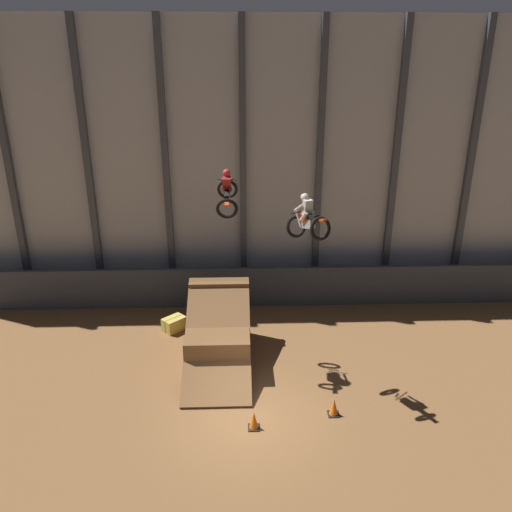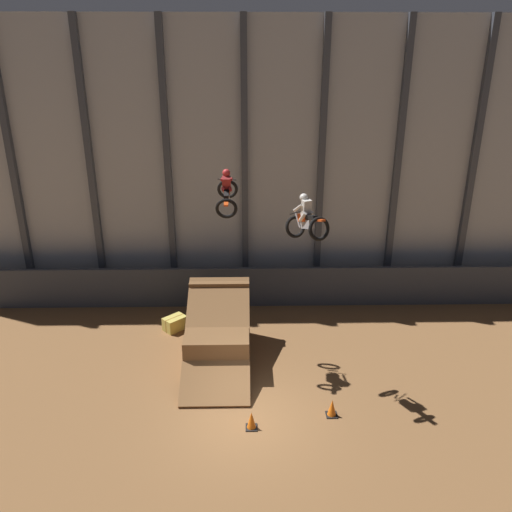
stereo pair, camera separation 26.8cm
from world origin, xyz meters
name	(u,v)px [view 2 (the right image)]	position (x,y,z in m)	size (l,w,h in m)	color
ground_plane	(246,419)	(0.00, 0.00, 0.00)	(60.00, 60.00, 0.00)	brown
arena_back_wall	(245,166)	(0.00, 9.34, 6.16)	(32.00, 0.40, 12.33)	#ADB2B7
lower_barrier	(246,287)	(0.00, 7.92, 0.92)	(31.36, 0.20, 1.85)	#383D47
dirt_ramp	(219,333)	(-1.02, 3.84, 0.89)	(2.34, 4.88, 2.62)	brown
rider_bike_left_air	(227,193)	(-0.59, 3.74, 6.34)	(0.74, 1.84, 1.61)	black
rider_bike_right_air	(306,220)	(1.93, 2.06, 5.86)	(1.36, 1.79, 1.60)	black
traffic_cone_near_ramp	(251,420)	(0.18, -0.40, 0.28)	(0.36, 0.36, 0.58)	black
traffic_cone_arena_edge	(332,408)	(2.73, 0.14, 0.28)	(0.36, 0.36, 0.58)	black
hay_bale_trackside	(175,323)	(-2.96, 5.74, 0.28)	(1.07, 1.05, 0.57)	#CCB751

